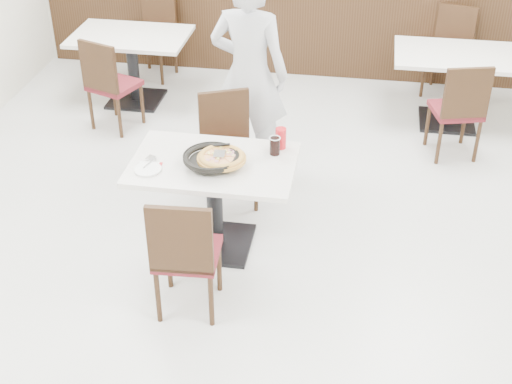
% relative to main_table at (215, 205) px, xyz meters
% --- Properties ---
extents(floor, '(7.00, 7.00, 0.00)m').
position_rel_main_table_xyz_m(floor, '(0.23, -0.09, -0.38)').
color(floor, '#A7A7A3').
rests_on(floor, ground).
extents(wainscot_back, '(5.90, 0.03, 1.10)m').
position_rel_main_table_xyz_m(wainscot_back, '(0.23, 3.39, 0.18)').
color(wainscot_back, black).
rests_on(wainscot_back, floor).
extents(main_table, '(1.26, 0.90, 0.75)m').
position_rel_main_table_xyz_m(main_table, '(0.00, 0.00, 0.00)').
color(main_table, beige).
rests_on(main_table, floor).
extents(chair_near, '(0.44, 0.44, 0.95)m').
position_rel_main_table_xyz_m(chair_near, '(-0.03, -0.72, 0.10)').
color(chair_near, black).
rests_on(chair_near, floor).
extents(chair_far, '(0.55, 0.55, 0.95)m').
position_rel_main_table_xyz_m(chair_far, '(-0.00, 0.61, 0.10)').
color(chair_far, black).
rests_on(chair_far, floor).
extents(trivet, '(0.14, 0.14, 0.04)m').
position_rel_main_table_xyz_m(trivet, '(0.03, 0.01, 0.39)').
color(trivet, black).
rests_on(trivet, main_table).
extents(pizza_pan, '(0.35, 0.35, 0.01)m').
position_rel_main_table_xyz_m(pizza_pan, '(-0.00, -0.05, 0.42)').
color(pizza_pan, black).
rests_on(pizza_pan, trivet).
extents(pizza, '(0.38, 0.38, 0.02)m').
position_rel_main_table_xyz_m(pizza, '(0.07, -0.04, 0.44)').
color(pizza, '#B68739').
rests_on(pizza, pizza_pan).
extents(pizza_server, '(0.09, 0.11, 0.00)m').
position_rel_main_table_xyz_m(pizza_server, '(0.06, -0.03, 0.47)').
color(pizza_server, silver).
rests_on(pizza_server, pizza).
extents(napkin, '(0.18, 0.18, 0.00)m').
position_rel_main_table_xyz_m(napkin, '(-0.44, -0.16, 0.38)').
color(napkin, white).
rests_on(napkin, main_table).
extents(side_plate, '(0.21, 0.21, 0.01)m').
position_rel_main_table_xyz_m(side_plate, '(-0.44, -0.19, 0.38)').
color(side_plate, white).
rests_on(side_plate, napkin).
extents(fork, '(0.06, 0.16, 0.00)m').
position_rel_main_table_xyz_m(fork, '(-0.44, -0.12, 0.39)').
color(fork, silver).
rests_on(fork, side_plate).
extents(cola_glass, '(0.08, 0.08, 0.13)m').
position_rel_main_table_xyz_m(cola_glass, '(0.43, 0.19, 0.44)').
color(cola_glass, black).
rests_on(cola_glass, main_table).
extents(red_cup, '(0.09, 0.09, 0.16)m').
position_rel_main_table_xyz_m(red_cup, '(0.46, 0.29, 0.45)').
color(red_cup, red).
rests_on(red_cup, main_table).
extents(diner_person, '(0.73, 0.53, 1.87)m').
position_rel_main_table_xyz_m(diner_person, '(0.06, 1.17, 0.56)').
color(diner_person, silver).
rests_on(diner_person, floor).
extents(bg_table_left, '(1.22, 0.84, 0.75)m').
position_rel_main_table_xyz_m(bg_table_left, '(-1.40, 2.40, 0.00)').
color(bg_table_left, beige).
rests_on(bg_table_left, floor).
extents(bg_chair_left_near, '(0.54, 0.54, 0.95)m').
position_rel_main_table_xyz_m(bg_chair_left_near, '(-1.40, 1.80, 0.10)').
color(bg_chair_left_near, black).
rests_on(bg_chair_left_near, floor).
extents(bg_chair_left_far, '(0.50, 0.50, 0.95)m').
position_rel_main_table_xyz_m(bg_chair_left_far, '(-1.38, 3.06, 0.10)').
color(bg_chair_left_far, black).
rests_on(bg_chair_left_far, floor).
extents(bg_table_right, '(1.27, 0.91, 0.75)m').
position_rel_main_table_xyz_m(bg_table_right, '(1.90, 2.43, 0.00)').
color(bg_table_right, beige).
rests_on(bg_table_right, floor).
extents(bg_chair_right_near, '(0.51, 0.51, 0.95)m').
position_rel_main_table_xyz_m(bg_chair_right_near, '(1.89, 1.78, 0.10)').
color(bg_chair_right_near, black).
rests_on(bg_chair_right_near, floor).
extents(bg_chair_right_far, '(0.54, 0.54, 0.95)m').
position_rel_main_table_xyz_m(bg_chair_right_far, '(1.89, 3.12, 0.10)').
color(bg_chair_right_far, black).
rests_on(bg_chair_right_far, floor).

